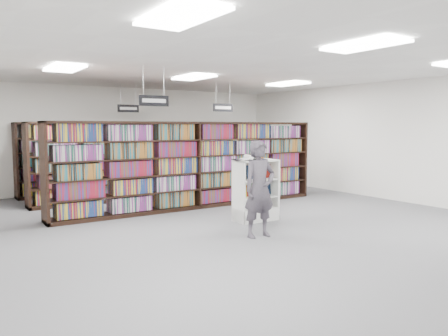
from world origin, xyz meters
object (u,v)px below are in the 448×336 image
bookshelf_row_near (194,165)px  open_book (249,158)px  shopper (260,189)px  endcap_display (255,199)px

bookshelf_row_near → open_book: (0.20, -1.97, 0.27)m
shopper → bookshelf_row_near: bearing=85.1°
open_book → shopper: bearing=-101.8°
endcap_display → shopper: 1.45m
bookshelf_row_near → open_book: size_ratio=9.19×
endcap_display → shopper: bearing=-122.6°
shopper → endcap_display: bearing=59.0°
bookshelf_row_near → shopper: size_ratio=4.03×
bookshelf_row_near → endcap_display: bearing=-80.6°
bookshelf_row_near → open_book: bookshelf_row_near is taller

